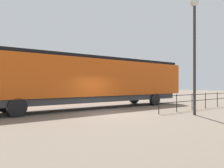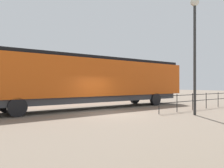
% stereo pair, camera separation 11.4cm
% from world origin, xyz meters
% --- Properties ---
extents(ground_plane, '(120.00, 120.00, 0.00)m').
position_xyz_m(ground_plane, '(0.00, 0.00, 0.00)').
color(ground_plane, '#756656').
extents(locomotive, '(2.91, 18.19, 3.93)m').
position_xyz_m(locomotive, '(-3.26, 1.29, 2.22)').
color(locomotive, '#D15114').
rests_on(locomotive, ground_plane).
extents(lamp_post, '(0.53, 0.53, 7.10)m').
position_xyz_m(lamp_post, '(3.75, 3.61, 4.96)').
color(lamp_post, '#2D2D2D').
rests_on(lamp_post, ground_plane).
extents(platform_fence, '(0.05, 11.01, 1.20)m').
position_xyz_m(platform_fence, '(2.14, 7.72, 0.78)').
color(platform_fence, black).
rests_on(platform_fence, ground_plane).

